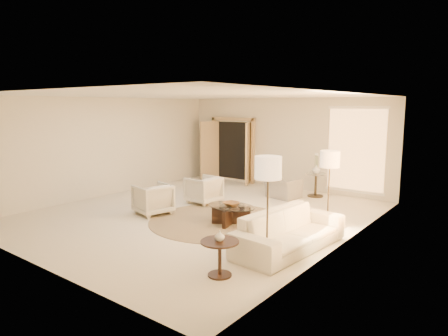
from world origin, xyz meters
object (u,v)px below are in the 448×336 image
Objects in this scene: accent_chair at (283,185)px; floor_lamp_far at (268,173)px; side_table at (316,182)px; side_vase at (316,169)px; coffee_table at (231,213)px; end_table at (220,252)px; sofa at (290,231)px; bowl at (231,204)px; armchair_left at (203,188)px; end_vase at (220,236)px; floor_lamp_near at (330,163)px; armchair_right at (153,198)px.

floor_lamp_far is at bearing 126.27° from accent_chair.
accent_chair is at bearing -132.46° from side_table.
accent_chair is at bearing -132.46° from side_vase.
accent_chair is 0.98m from side_table.
coffee_table is 2.46× the size of end_table.
side_vase is at bearing -122.33° from accent_chair.
side_vase is (0.30, 3.64, 0.53)m from coffee_table.
accent_chair reaches higher than sofa.
floor_lamp_far reaches higher than bowl.
armchair_left is at bearing 63.28° from accent_chair.
accent_chair is at bearing 109.31° from end_vase.
end_table is at bearing -96.22° from floor_lamp_near.
end_vase is (1.46, -2.26, 0.37)m from coffee_table.
end_table is at bearing 76.26° from armchair_right.
side_vase is (-1.46, 4.25, 0.44)m from sofa.
floor_lamp_near is 2.26m from bowl.
armchair_left reaches higher than end_vase.
bowl is at bearing 141.60° from floor_lamp_far.
floor_lamp_far is (-0.05, -2.35, 0.10)m from floor_lamp_near.
coffee_table is 2.72m from end_vase.
sofa is 3.04× the size of armchair_left.
sofa is at bearing 131.13° from accent_chair.
floor_lamp_near is (2.17, -1.97, 1.03)m from accent_chair.
accent_chair is 3.54× the size of side_vase.
floor_lamp_near is at bearing 27.85° from bowl.
side_vase reaches higher than accent_chair.
armchair_right is 2.04m from coffee_table.
side_table is (-1.16, 5.91, 0.03)m from end_table.
floor_lamp_near reaches higher than side_table.
end_vase is at bearing -57.21° from bowl.
end_table is at bearing -57.21° from coffee_table.
bowl is 2.70m from end_vase.
armchair_left is 1.18× the size of side_table.
armchair_left reaches higher than sofa.
floor_lamp_far is 5.18× the size of bowl.
floor_lamp_far reaches higher than accent_chair.
end_table is at bearing 119.43° from accent_chair.
side_table is 3.24m from floor_lamp_near.
accent_chair is 0.49× the size of floor_lamp_far.
side_table is at bearing 101.07° from end_table.
armchair_left reaches higher than coffee_table.
floor_lamp_far is at bearing 70.89° from end_table.
accent_chair is at bearing 147.95° from armchair_left.
accent_chair is 0.60× the size of coffee_table.
sofa is 15.10× the size of end_vase.
armchair_left is at bearing 133.43° from end_vase.
side_vase reaches higher than coffee_table.
side_table is 5.36m from floor_lamp_far.
sofa is at bearing -71.07° from side_table.
end_table is at bearing 0.00° from end_vase.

